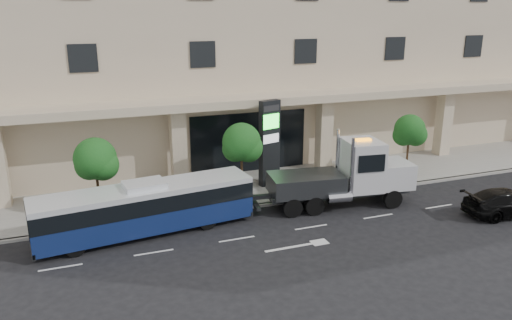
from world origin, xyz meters
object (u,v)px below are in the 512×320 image
at_px(black_sedan, 508,202).
at_px(signage_pylon, 270,143).
at_px(tow_truck, 347,176).
at_px(city_bus, 146,207).

distance_m(black_sedan, signage_pylon, 13.67).
bearing_deg(black_sedan, tow_truck, 66.51).
bearing_deg(signage_pylon, tow_truck, -71.65).
bearing_deg(tow_truck, signage_pylon, 131.83).
distance_m(tow_truck, black_sedan, 8.62).
xyz_separation_m(city_bus, signage_pylon, (8.20, 4.21, 1.48)).
distance_m(city_bus, black_sedan, 19.11).
bearing_deg(city_bus, signage_pylon, 20.39).
relative_size(city_bus, tow_truck, 1.17).
bearing_deg(city_bus, black_sedan, -20.15).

